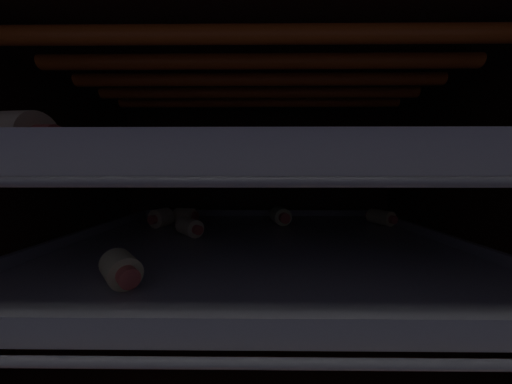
{
  "coord_description": "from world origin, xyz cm",
  "views": [
    {
      "loc": [
        0.38,
        -33.45,
        21.54
      ],
      "look_at": [
        0.0,
        6.48,
        18.42
      ],
      "focal_mm": 17.81,
      "sensor_mm": 36.0,
      "label": 1
    }
  ],
  "objects_px": {
    "pig_in_blanket_lower_0": "(116,268)",
    "pig_in_blanket_lower_2": "(278,216)",
    "pig_in_blanket_upper_1": "(447,151)",
    "pig_in_blanket_upper_4": "(134,154)",
    "oven_rack_lower": "(256,247)",
    "pig_in_blanket_upper_8": "(232,161)",
    "heating_element": "(256,79)",
    "pig_in_blanket_lower_1": "(183,216)",
    "baking_tray_lower": "(256,242)",
    "pig_in_blanket_upper_2": "(312,150)",
    "pig_in_blanket_upper_6": "(208,151)",
    "pig_in_blanket_lower_3": "(187,227)",
    "pig_in_blanket_upper_0": "(181,158)",
    "oven_rack_upper": "(256,176)",
    "pig_in_blanket_upper_7": "(337,159)",
    "pig_in_blanket_lower_4": "(379,217)",
    "pig_in_blanket_lower_5": "(159,218)",
    "pig_in_blanket_upper_5": "(133,162)",
    "baking_tray_upper": "(256,169)",
    "pig_in_blanket_upper_9": "(420,152)",
    "pig_in_blanket_upper_3": "(14,138)"
  },
  "relations": [
    {
      "from": "pig_in_blanket_lower_4",
      "to": "baking_tray_upper",
      "type": "xyz_separation_m",
      "value": [
        -0.21,
        -0.11,
        0.08
      ]
    },
    {
      "from": "pig_in_blanket_lower_0",
      "to": "pig_in_blanket_upper_0",
      "type": "xyz_separation_m",
      "value": [
        0.01,
        0.13,
        0.1
      ]
    },
    {
      "from": "heating_element",
      "to": "pig_in_blanket_upper_9",
      "type": "xyz_separation_m",
      "value": [
        0.15,
        -0.1,
        -0.1
      ]
    },
    {
      "from": "pig_in_blanket_lower_3",
      "to": "pig_in_blanket_upper_8",
      "type": "bearing_deg",
      "value": 69.91
    },
    {
      "from": "pig_in_blanket_lower_1",
      "to": "pig_in_blanket_upper_7",
      "type": "height_order",
      "value": "pig_in_blanket_upper_7"
    },
    {
      "from": "heating_element",
      "to": "baking_tray_lower",
      "type": "relative_size",
      "value": 0.96
    },
    {
      "from": "pig_in_blanket_upper_9",
      "to": "pig_in_blanket_upper_6",
      "type": "bearing_deg",
      "value": 177.19
    },
    {
      "from": "pig_in_blanket_upper_1",
      "to": "pig_in_blanket_upper_2",
      "type": "height_order",
      "value": "same"
    },
    {
      "from": "pig_in_blanket_upper_7",
      "to": "oven_rack_lower",
      "type": "bearing_deg",
      "value": -160.17
    },
    {
      "from": "pig_in_blanket_upper_4",
      "to": "pig_in_blanket_upper_8",
      "type": "bearing_deg",
      "value": 75.17
    },
    {
      "from": "pig_in_blanket_lower_4",
      "to": "pig_in_blanket_upper_8",
      "type": "height_order",
      "value": "pig_in_blanket_upper_8"
    },
    {
      "from": "pig_in_blanket_lower_5",
      "to": "pig_in_blanket_upper_1",
      "type": "distance_m",
      "value": 0.4
    },
    {
      "from": "pig_in_blanket_upper_0",
      "to": "pig_in_blanket_lower_2",
      "type": "bearing_deg",
      "value": 38.09
    },
    {
      "from": "pig_in_blanket_upper_3",
      "to": "heating_element",
      "type": "bearing_deg",
      "value": 48.29
    },
    {
      "from": "pig_in_blanket_lower_2",
      "to": "pig_in_blanket_upper_8",
      "type": "xyz_separation_m",
      "value": [
        -0.09,
        0.06,
        0.1
      ]
    },
    {
      "from": "pig_in_blanket_lower_0",
      "to": "pig_in_blanket_lower_2",
      "type": "height_order",
      "value": "pig_in_blanket_lower_2"
    },
    {
      "from": "baking_tray_upper",
      "to": "pig_in_blanket_upper_2",
      "type": "distance_m",
      "value": 0.12
    },
    {
      "from": "pig_in_blanket_lower_4",
      "to": "pig_in_blanket_upper_6",
      "type": "bearing_deg",
      "value": -142.67
    },
    {
      "from": "pig_in_blanket_upper_2",
      "to": "pig_in_blanket_upper_5",
      "type": "height_order",
      "value": "pig_in_blanket_upper_2"
    },
    {
      "from": "pig_in_blanket_upper_1",
      "to": "pig_in_blanket_upper_7",
      "type": "distance_m",
      "value": 0.14
    },
    {
      "from": "pig_in_blanket_upper_2",
      "to": "oven_rack_upper",
      "type": "bearing_deg",
      "value": 117.18
    },
    {
      "from": "pig_in_blanket_lower_1",
      "to": "oven_rack_upper",
      "type": "xyz_separation_m",
      "value": [
        0.13,
        -0.11,
        0.07
      ]
    },
    {
      "from": "pig_in_blanket_lower_2",
      "to": "pig_in_blanket_upper_0",
      "type": "distance_m",
      "value": 0.2
    },
    {
      "from": "oven_rack_upper",
      "to": "pig_in_blanket_lower_0",
      "type": "bearing_deg",
      "value": -130.27
    },
    {
      "from": "pig_in_blanket_lower_4",
      "to": "pig_in_blanket_upper_4",
      "type": "height_order",
      "value": "pig_in_blanket_upper_4"
    },
    {
      "from": "heating_element",
      "to": "pig_in_blanket_upper_0",
      "type": "bearing_deg",
      "value": 179.21
    },
    {
      "from": "heating_element",
      "to": "baking_tray_upper",
      "type": "bearing_deg",
      "value": 90.0
    },
    {
      "from": "pig_in_blanket_lower_5",
      "to": "pig_in_blanket_upper_7",
      "type": "xyz_separation_m",
      "value": [
        0.28,
        -0.04,
        0.1
      ]
    },
    {
      "from": "baking_tray_upper",
      "to": "pig_in_blanket_upper_8",
      "type": "height_order",
      "value": "pig_in_blanket_upper_8"
    },
    {
      "from": "pig_in_blanket_lower_0",
      "to": "pig_in_blanket_upper_8",
      "type": "xyz_separation_m",
      "value": [
        0.07,
        0.3,
        0.1
      ]
    },
    {
      "from": "pig_in_blanket_upper_8",
      "to": "pig_in_blanket_upper_6",
      "type": "bearing_deg",
      "value": -89.35
    },
    {
      "from": "heating_element",
      "to": "pig_in_blanket_lower_1",
      "type": "height_order",
      "value": "heating_element"
    },
    {
      "from": "pig_in_blanket_lower_3",
      "to": "pig_in_blanket_upper_8",
      "type": "xyz_separation_m",
      "value": [
        0.05,
        0.14,
        0.1
      ]
    },
    {
      "from": "heating_element",
      "to": "pig_in_blanket_upper_2",
      "type": "relative_size",
      "value": 9.3
    },
    {
      "from": "pig_in_blanket_lower_0",
      "to": "pig_in_blanket_lower_4",
      "type": "height_order",
      "value": "same"
    },
    {
      "from": "pig_in_blanket_lower_5",
      "to": "pig_in_blanket_upper_5",
      "type": "distance_m",
      "value": 0.1
    },
    {
      "from": "pig_in_blanket_upper_0",
      "to": "pig_in_blanket_upper_1",
      "type": "xyz_separation_m",
      "value": [
        0.29,
        -0.08,
        0.0
      ]
    },
    {
      "from": "baking_tray_lower",
      "to": "pig_in_blanket_upper_1",
      "type": "relative_size",
      "value": 10.57
    },
    {
      "from": "oven_rack_upper",
      "to": "pig_in_blanket_upper_6",
      "type": "xyz_separation_m",
      "value": [
        -0.04,
        -0.09,
        0.02
      ]
    },
    {
      "from": "pig_in_blanket_upper_6",
      "to": "pig_in_blanket_lower_0",
      "type": "bearing_deg",
      "value": -147.91
    },
    {
      "from": "baking_tray_lower",
      "to": "pig_in_blanket_upper_1",
      "type": "distance_m",
      "value": 0.24
    },
    {
      "from": "baking_tray_lower",
      "to": "pig_in_blanket_lower_5",
      "type": "xyz_separation_m",
      "value": [
        -0.16,
        0.08,
        0.02
      ]
    },
    {
      "from": "pig_in_blanket_upper_1",
      "to": "pig_in_blanket_upper_4",
      "type": "bearing_deg",
      "value": -178.75
    },
    {
      "from": "pig_in_blanket_lower_5",
      "to": "pig_in_blanket_upper_5",
      "type": "bearing_deg",
      "value": 169.69
    },
    {
      "from": "pig_in_blanket_upper_1",
      "to": "pig_in_blanket_upper_6",
      "type": "relative_size",
      "value": 0.87
    },
    {
      "from": "pig_in_blanket_upper_8",
      "to": "pig_in_blanket_upper_3",
      "type": "bearing_deg",
      "value": -107.23
    },
    {
      "from": "oven_rack_lower",
      "to": "pig_in_blanket_upper_8",
      "type": "relative_size",
      "value": 11.68
    },
    {
      "from": "oven_rack_lower",
      "to": "pig_in_blanket_upper_5",
      "type": "relative_size",
      "value": 10.78
    },
    {
      "from": "baking_tray_lower",
      "to": "pig_in_blanket_lower_3",
      "type": "xyz_separation_m",
      "value": [
        -0.1,
        0.03,
        0.01
      ]
    },
    {
      "from": "oven_rack_lower",
      "to": "pig_in_blanket_upper_4",
      "type": "bearing_deg",
      "value": -142.32
    }
  ]
}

